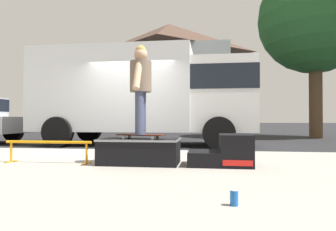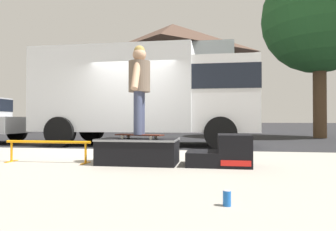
# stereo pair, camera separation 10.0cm
# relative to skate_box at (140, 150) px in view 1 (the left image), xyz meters

# --- Properties ---
(ground_plane) EXTENTS (140.00, 140.00, 0.00)m
(ground_plane) POSITION_rel_skate_box_xyz_m (-1.11, 2.61, -0.33)
(ground_plane) COLOR black
(sidewalk_slab) EXTENTS (50.00, 5.00, 0.12)m
(sidewalk_slab) POSITION_rel_skate_box_xyz_m (-1.11, -0.39, -0.27)
(sidewalk_slab) COLOR gray
(sidewalk_slab) RESTS_ON ground
(skate_box) EXTENTS (1.24, 0.70, 0.40)m
(skate_box) POSITION_rel_skate_box_xyz_m (0.00, 0.00, 0.00)
(skate_box) COLOR black
(skate_box) RESTS_ON sidewalk_slab
(kicker_ramp) EXTENTS (0.95, 0.66, 0.47)m
(kicker_ramp) POSITION_rel_skate_box_xyz_m (1.33, -0.00, -0.02)
(kicker_ramp) COLOR black
(kicker_ramp) RESTS_ON sidewalk_slab
(grind_rail) EXTENTS (1.46, 0.28, 0.36)m
(grind_rail) POSITION_rel_skate_box_xyz_m (-1.49, -0.09, 0.05)
(grind_rail) COLOR orange
(grind_rail) RESTS_ON sidewalk_slab
(skateboard) EXTENTS (0.81, 0.39, 0.07)m
(skateboard) POSITION_rel_skate_box_xyz_m (0.02, -0.03, 0.24)
(skateboard) COLOR #4C1E14
(skateboard) RESTS_ON skate_box
(skater_kid) EXTENTS (0.34, 0.72, 1.40)m
(skater_kid) POSITION_rel_skate_box_xyz_m (0.02, -0.03, 1.08)
(skater_kid) COLOR #3F4766
(skater_kid) RESTS_ON skateboard
(soda_can) EXTENTS (0.07, 0.07, 0.13)m
(soda_can) POSITION_rel_skate_box_xyz_m (1.27, -2.12, -0.15)
(soda_can) COLOR #1959B2
(soda_can) RESTS_ON sidewalk_slab
(box_truck) EXTENTS (6.91, 2.63, 3.05)m
(box_truck) POSITION_rel_skate_box_xyz_m (-0.95, 4.81, 1.37)
(box_truck) COLOR silver
(box_truck) RESTS_ON ground
(street_tree_main) EXTENTS (5.50, 5.00, 7.92)m
(street_tree_main) POSITION_rel_skate_box_xyz_m (6.19, 9.43, 4.93)
(street_tree_main) COLOR brown
(street_tree_main) RESTS_ON ground
(house_behind) EXTENTS (9.54, 8.22, 8.40)m
(house_behind) POSITION_rel_skate_box_xyz_m (-1.93, 18.44, 3.91)
(house_behind) COLOR silver
(house_behind) RESTS_ON ground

